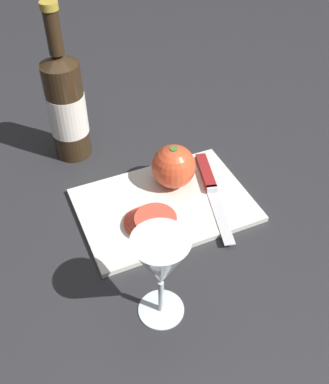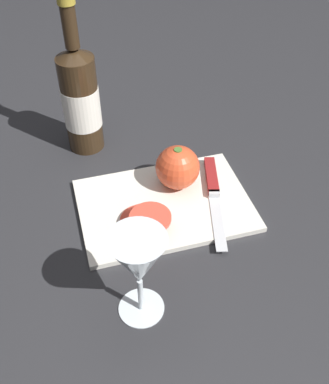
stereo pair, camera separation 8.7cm
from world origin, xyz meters
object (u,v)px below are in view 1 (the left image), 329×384
at_px(whole_tomato, 174,166).
at_px(knife, 208,179).
at_px(tomato_slice_stack_near, 150,221).
at_px(wine_glass, 161,265).
at_px(wine_bottle, 66,106).

xyz_separation_m(whole_tomato, knife, (0.07, -0.03, -0.04)).
xyz_separation_m(whole_tomato, tomato_slice_stack_near, (-0.09, -0.09, -0.03)).
height_order(wine_glass, tomato_slice_stack_near, wine_glass).
bearing_deg(tomato_slice_stack_near, wine_glass, -106.35).
relative_size(wine_bottle, knife, 1.36).
bearing_deg(wine_glass, knife, 48.43).
xyz_separation_m(wine_bottle, wine_glass, (0.02, -0.46, -0.00)).
distance_m(knife, tomato_slice_stack_near, 0.17).
distance_m(wine_bottle, tomato_slice_stack_near, 0.31).
bearing_deg(tomato_slice_stack_near, whole_tomato, 45.91).
distance_m(wine_bottle, wine_glass, 0.46).
xyz_separation_m(wine_bottle, knife, (0.23, -0.22, -0.10)).
height_order(whole_tomato, knife, whole_tomato).
relative_size(wine_bottle, tomato_slice_stack_near, 3.31).
distance_m(wine_glass, knife, 0.33).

